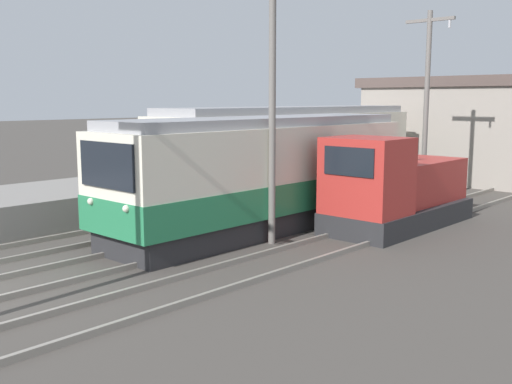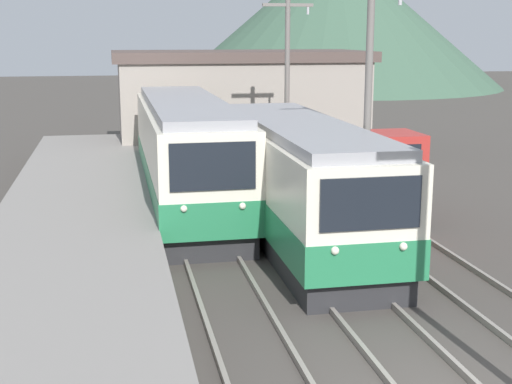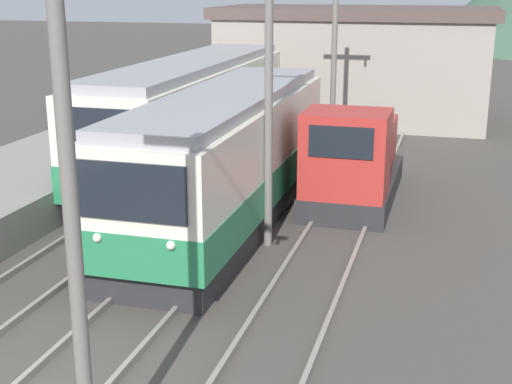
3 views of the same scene
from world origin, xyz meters
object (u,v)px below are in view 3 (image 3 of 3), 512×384
object	(u,v)px
commuter_train_center	(227,163)
shunting_locomotive	(354,162)
catenary_mast_near	(70,185)
catenary_mast_far	(335,48)
commuter_train_left	(193,121)
catenary_mast_mid	(269,82)

from	to	relation	value
commuter_train_center	shunting_locomotive	world-z (taller)	commuter_train_center
commuter_train_center	shunting_locomotive	distance (m)	4.20
shunting_locomotive	catenary_mast_near	bearing A→B (deg)	-96.36
catenary_mast_near	catenary_mast_far	xyz separation A→B (m)	(0.00, 18.23, 0.00)
commuter_train_left	catenary_mast_near	bearing A→B (deg)	-74.34
commuter_train_center	catenary_mast_near	bearing A→B (deg)	-81.82
commuter_train_left	catenary_mast_far	bearing A→B (deg)	33.71
commuter_train_left	commuter_train_center	world-z (taller)	commuter_train_left
commuter_train_center	catenary_mast_far	world-z (taller)	catenary_mast_far
commuter_train_left	catenary_mast_mid	xyz separation A→B (m)	(4.31, -6.24, 2.28)
commuter_train_center	commuter_train_left	bearing A→B (deg)	119.88
catenary_mast_near	catenary_mast_far	size ratio (longest dim) A/B	1.00
shunting_locomotive	catenary_mast_far	xyz separation A→B (m)	(-1.49, 4.84, 2.85)
commuter_train_left	catenary_mast_mid	size ratio (longest dim) A/B	1.81
commuter_train_left	catenary_mast_mid	bearing A→B (deg)	-55.40
catenary_mast_mid	shunting_locomotive	bearing A→B (deg)	70.76
commuter_train_center	shunting_locomotive	size ratio (longest dim) A/B	1.96
shunting_locomotive	catenary_mast_mid	world-z (taller)	catenary_mast_mid
catenary_mast_mid	catenary_mast_far	distance (m)	9.12
commuter_train_left	shunting_locomotive	size ratio (longest dim) A/B	2.24
catenary_mast_far	shunting_locomotive	bearing A→B (deg)	-72.86
shunting_locomotive	catenary_mast_far	bearing A→B (deg)	107.14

